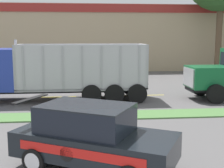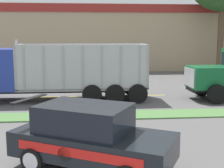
% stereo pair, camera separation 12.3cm
% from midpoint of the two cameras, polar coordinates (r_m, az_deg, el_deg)
% --- Properties ---
extents(grass_verge, '(120.00, 1.52, 0.06)m').
position_cam_midpoint_polar(grass_verge, '(14.28, -5.01, -5.82)').
color(grass_verge, '#517F42').
rests_on(grass_verge, ground_plane).
extents(centre_line_4, '(2.40, 0.14, 0.01)m').
position_cam_midpoint_polar(centre_line_4, '(18.99, -10.34, -2.34)').
color(centre_line_4, yellow).
rests_on(centre_line_4, ground_plane).
extents(centre_line_5, '(2.40, 0.14, 0.01)m').
position_cam_midpoint_polar(centre_line_5, '(19.30, 5.86, -2.06)').
color(centre_line_5, yellow).
rests_on(centre_line_5, ground_plane).
extents(dump_truck_mid, '(12.72, 2.71, 3.44)m').
position_cam_midpoint_polar(dump_truck_mid, '(18.12, -17.78, 1.73)').
color(dump_truck_mid, black).
rests_on(dump_truck_mid, ground_plane).
extents(rally_car, '(4.75, 3.75, 1.80)m').
position_cam_midpoint_polar(rally_car, '(8.68, -4.11, -9.49)').
color(rally_car, black).
rests_on(rally_car, ground_plane).
extents(store_building_backdrop, '(42.76, 12.10, 6.78)m').
position_cam_midpoint_polar(store_building_backdrop, '(37.49, -10.90, 8.29)').
color(store_building_backdrop, tan).
rests_on(store_building_backdrop, ground_plane).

